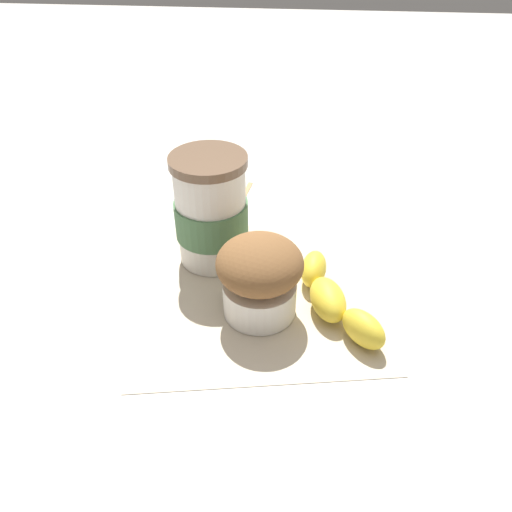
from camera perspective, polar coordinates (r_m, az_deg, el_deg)
The scene contains 6 objects.
ground_plane at distance 0.56m, azimuth 0.00°, elevation -4.05°, with size 3.00×3.00×0.00m, color beige.
paper_napkin at distance 0.56m, azimuth 0.00°, elevation -3.99°, with size 0.26×0.26×0.00m, color beige.
coffee_cup at distance 0.57m, azimuth -5.15°, elevation 5.06°, with size 0.09×0.09×0.13m.
muffin at distance 0.50m, azimuth 0.42°, elevation -2.28°, with size 0.09×0.09×0.09m.
banana at distance 0.53m, azimuth 8.79°, elevation -4.75°, with size 0.09×0.14×0.03m.
wooden_stirrer at distance 0.71m, azimuth -1.71°, elevation 6.33°, with size 0.11×0.01×0.00m, color tan.
Camera 1 is at (0.04, -0.42, 0.37)m, focal length 35.00 mm.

